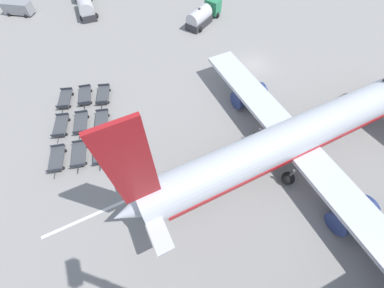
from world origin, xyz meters
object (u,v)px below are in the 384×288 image
Objects in this scene: fuel_tanker_primary at (85,4)px; service_van at (18,8)px; fuel_tanker_secondary at (202,16)px; baggage_dolly_row_mid_b_col_c at (100,151)px; baggage_dolly_row_mid_a_col_a at (85,96)px; baggage_dolly_row_near_col_a at (65,99)px; baggage_dolly_row_near_col_c at (57,159)px; baggage_dolly_row_mid_a_col_c at (79,154)px; baggage_dolly_row_mid_a_col_b at (81,123)px; airplane at (302,134)px; baggage_dolly_row_near_col_b at (61,126)px; baggage_dolly_row_mid_b_col_b at (102,121)px; baggage_dolly_row_mid_b_col_a at (103,95)px.

fuel_tanker_primary is 11.72m from service_van.
fuel_tanker_secondary is at bearing 60.61° from service_van.
fuel_tanker_primary is 31.08m from baggage_dolly_row_mid_b_col_c.
baggage_dolly_row_near_col_a is at bearing -100.68° from baggage_dolly_row_mid_a_col_a.
fuel_tanker_primary reaches higher than fuel_tanker_secondary.
baggage_dolly_row_mid_a_col_c is at bearing 80.13° from baggage_dolly_row_near_col_c.
baggage_dolly_row_mid_a_col_b and baggage_dolly_row_mid_b_col_c have the same top height.
fuel_tanker_primary is 2.34× the size of baggage_dolly_row_mid_b_col_c.
airplane reaches higher than baggage_dolly_row_mid_a_col_b.
airplane reaches higher than baggage_dolly_row_near_col_b.
baggage_dolly_row_near_col_a is 6.55m from baggage_dolly_row_mid_b_col_b.
baggage_dolly_row_mid_a_col_a is 9.24m from baggage_dolly_row_mid_b_col_c.
fuel_tanker_secondary is at bearing 114.62° from baggage_dolly_row_mid_a_col_a.
airplane is 10.11× the size of baggage_dolly_row_mid_b_col_b.
service_van is at bearing -176.01° from baggage_dolly_row_near_col_c.
fuel_tanker_secondary reaches higher than baggage_dolly_row_near_col_b.
baggage_dolly_row_near_col_c is 1.00× the size of baggage_dolly_row_mid_b_col_c.
baggage_dolly_row_mid_a_col_b is at bearing 76.77° from baggage_dolly_row_near_col_b.
baggage_dolly_row_mid_b_col_a is at bearing 69.44° from baggage_dolly_row_mid_a_col_a.
fuel_tanker_secondary reaches higher than baggage_dolly_row_mid_a_col_a.
baggage_dolly_row_near_col_a is 1.00× the size of baggage_dolly_row_near_col_c.
baggage_dolly_row_mid_a_col_a is (0.45, 2.41, 0.00)m from baggage_dolly_row_near_col_a.
baggage_dolly_row_mid_a_col_b is (-13.08, -20.72, -2.63)m from airplane.
airplane reaches higher than baggage_dolly_row_mid_b_col_b.
baggage_dolly_row_near_col_b is (-13.60, -22.95, -2.63)m from airplane.
baggage_dolly_row_mid_b_col_a is at bearing 165.55° from baggage_dolly_row_mid_b_col_c.
airplane is at bearing 21.45° from fuel_tanker_primary.
baggage_dolly_row_near_col_a is 0.99× the size of baggage_dolly_row_mid_b_col_c.
baggage_dolly_row_mid_a_col_c is (0.39, 2.26, 0.00)m from baggage_dolly_row_near_col_c.
airplane is at bearing 48.21° from baggage_dolly_row_mid_a_col_a.
baggage_dolly_row_near_col_a is 9.99m from baggage_dolly_row_mid_b_col_c.
fuel_tanker_primary is at bearing 173.33° from baggage_dolly_row_mid_b_col_b.
service_van is at bearing -165.17° from baggage_dolly_row_mid_a_col_a.
baggage_dolly_row_mid_b_col_b is 1.00× the size of baggage_dolly_row_mid_b_col_c.
baggage_dolly_row_mid_b_col_a is (-7.82, 4.36, 0.00)m from baggage_dolly_row_mid_a_col_c.
baggage_dolly_row_near_col_c is at bearing 3.99° from service_van.
fuel_tanker_secondary is 31.50m from baggage_dolly_row_near_col_c.
baggage_dolly_row_near_col_a is at bearing 9.87° from service_van.
baggage_dolly_row_near_col_c is 1.00× the size of baggage_dolly_row_mid_a_col_b.
baggage_dolly_row_near_col_b is (4.27, -1.05, 0.00)m from baggage_dolly_row_near_col_a.
fuel_tanker_secondary is 1.95× the size of baggage_dolly_row_near_col_b.
fuel_tanker_primary is at bearing 168.13° from baggage_dolly_row_mid_a_col_c.
baggage_dolly_row_near_col_c and baggage_dolly_row_mid_b_col_b have the same top height.
baggage_dolly_row_mid_a_col_b is 4.91m from baggage_dolly_row_mid_b_col_a.
baggage_dolly_row_mid_b_col_b is at bearing -6.67° from fuel_tanker_primary.
service_van is at bearing -168.97° from baggage_dolly_row_mid_b_col_c.
fuel_tanker_secondary is 26.68m from baggage_dolly_row_mid_a_col_b.
service_van is at bearing -173.55° from baggage_dolly_row_near_col_b.
fuel_tanker_primary is at bearing -124.33° from fuel_tanker_secondary.
service_van is at bearing -165.69° from baggage_dolly_row_mid_b_col_b.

